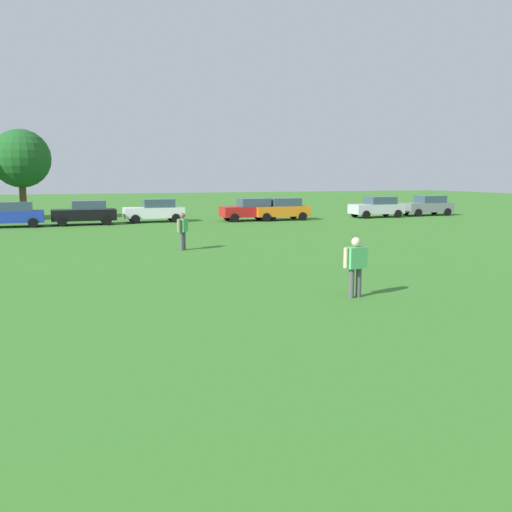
% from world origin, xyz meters
% --- Properties ---
extents(ground_plane, '(160.00, 160.00, 0.00)m').
position_xyz_m(ground_plane, '(0.00, 30.00, 0.00)').
color(ground_plane, '#387528').
extents(adult_bystander, '(0.81, 0.40, 1.72)m').
position_xyz_m(adult_bystander, '(7.71, 15.23, 1.02)').
color(adult_bystander, '#4C4C51').
rests_on(adult_bystander, ground).
extents(bystander_near_trees, '(0.58, 0.70, 1.73)m').
position_xyz_m(bystander_near_trees, '(5.33, 27.07, 1.02)').
color(bystander_near_trees, '#4C4C51').
rests_on(bystander_near_trees, ground).
extents(parked_car_blue_2, '(4.30, 2.02, 1.68)m').
position_xyz_m(parked_car_blue_2, '(-2.91, 42.30, 0.86)').
color(parked_car_blue_2, '#1E38AD').
rests_on(parked_car_blue_2, ground).
extents(parked_car_black_3, '(4.30, 2.02, 1.68)m').
position_xyz_m(parked_car_black_3, '(1.83, 42.54, 0.86)').
color(parked_car_black_3, black).
rests_on(parked_car_black_3, ground).
extents(parked_car_white_4, '(4.30, 2.02, 1.68)m').
position_xyz_m(parked_car_white_4, '(6.79, 43.31, 0.86)').
color(parked_car_white_4, white).
rests_on(parked_car_white_4, ground).
extents(parked_car_red_5, '(4.30, 2.02, 1.68)m').
position_xyz_m(parked_car_red_5, '(13.79, 42.07, 0.86)').
color(parked_car_red_5, red).
rests_on(parked_car_red_5, ground).
extents(parked_car_orange_6, '(4.30, 2.02, 1.68)m').
position_xyz_m(parked_car_orange_6, '(16.21, 41.84, 0.86)').
color(parked_car_orange_6, orange).
rests_on(parked_car_orange_6, ground).
extents(parked_car_silver_7, '(4.30, 2.02, 1.68)m').
position_xyz_m(parked_car_silver_7, '(24.65, 41.89, 0.86)').
color(parked_car_silver_7, silver).
rests_on(parked_car_silver_7, ground).
extents(parked_car_gray_8, '(4.30, 2.02, 1.68)m').
position_xyz_m(parked_car_gray_8, '(29.90, 42.45, 0.86)').
color(parked_car_gray_8, slate).
rests_on(parked_car_gray_8, ground).
extents(tree_far_right, '(4.42, 4.42, 6.89)m').
position_xyz_m(tree_far_right, '(-2.37, 48.67, 4.65)').
color(tree_far_right, brown).
rests_on(tree_far_right, ground).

